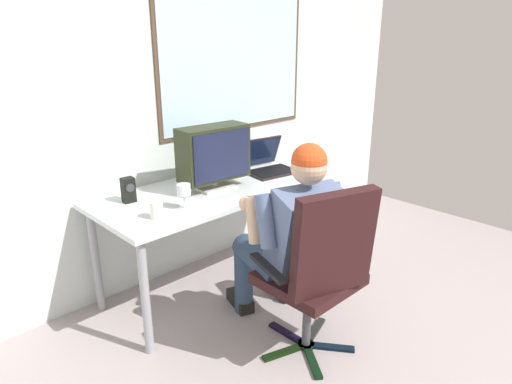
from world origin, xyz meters
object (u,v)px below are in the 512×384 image
(crt_monitor, at_px, (214,154))
(wine_glass, at_px, (184,191))
(desk_speaker, at_px, (128,190))
(person_seated, at_px, (292,237))
(coffee_mug, at_px, (156,210))
(laptop, at_px, (266,163))
(desk, at_px, (217,197))
(office_chair, at_px, (321,266))

(crt_monitor, distance_m, wine_glass, 0.42)
(crt_monitor, relative_size, desk_speaker, 3.12)
(wine_glass, bearing_deg, desk_speaker, 118.97)
(person_seated, xyz_separation_m, coffee_mug, (-0.54, 0.54, 0.16))
(laptop, xyz_separation_m, desk_speaker, (-1.08, 0.11, 0.01))
(wine_glass, distance_m, desk_speaker, 0.38)
(laptop, distance_m, wine_glass, 0.93)
(wine_glass, bearing_deg, desk, 24.09)
(coffee_mug, bearing_deg, crt_monitor, 17.48)
(laptop, relative_size, desk_speaker, 2.64)
(office_chair, height_order, crt_monitor, crt_monitor)
(desk, relative_size, office_chair, 1.61)
(laptop, distance_m, desk_speaker, 1.09)
(desk, bearing_deg, coffee_mug, -162.30)
(crt_monitor, xyz_separation_m, coffee_mug, (-0.56, -0.18, -0.19))
(desk, xyz_separation_m, desk_speaker, (-0.56, 0.16, 0.15))
(desk, height_order, laptop, laptop)
(desk, relative_size, person_seated, 1.37)
(laptop, height_order, coffee_mug, laptop)
(person_seated, xyz_separation_m, wine_glass, (-0.34, 0.55, 0.22))
(desk_speaker, bearing_deg, coffee_mug, -93.25)
(laptop, height_order, desk_speaker, laptop)
(desk_speaker, relative_size, coffee_mug, 1.58)
(office_chair, distance_m, crt_monitor, 1.07)
(crt_monitor, height_order, laptop, crt_monitor)
(office_chair, xyz_separation_m, wine_glass, (-0.27, 0.82, 0.27))
(crt_monitor, relative_size, coffee_mug, 4.94)
(person_seated, xyz_separation_m, laptop, (0.56, 0.77, 0.18))
(desk, bearing_deg, crt_monitor, -156.95)
(desk_speaker, height_order, coffee_mug, desk_speaker)
(wine_glass, relative_size, coffee_mug, 1.54)
(office_chair, distance_m, coffee_mug, 0.96)
(person_seated, xyz_separation_m, crt_monitor, (0.02, 0.72, 0.35))
(person_seated, height_order, wine_glass, person_seated)
(desk, xyz_separation_m, wine_glass, (-0.38, -0.17, 0.18))
(desk, distance_m, office_chair, 1.00)
(crt_monitor, bearing_deg, desk_speaker, 163.06)
(desk, xyz_separation_m, crt_monitor, (-0.02, -0.01, 0.31))
(laptop, bearing_deg, wine_glass, -166.75)
(office_chair, bearing_deg, desk_speaker, 111.49)
(desk_speaker, bearing_deg, crt_monitor, -16.94)
(office_chair, bearing_deg, desk, 83.49)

